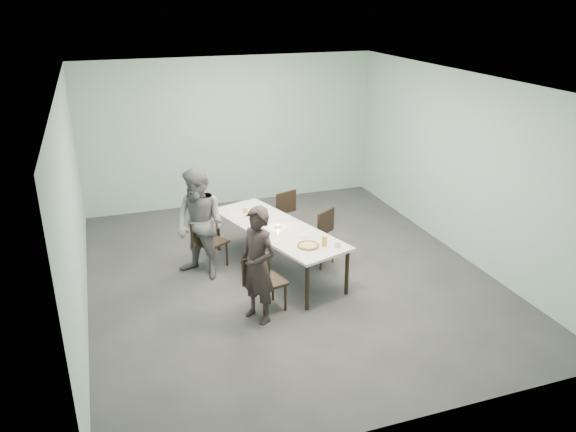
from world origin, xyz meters
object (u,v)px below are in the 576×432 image
object	(u,v)px
chair_far_left	(207,240)
chair_far_right	(281,213)
tealight	(278,226)
diner_near	(258,265)
diner_far	(200,224)
side_plate	(304,235)
pizza	(308,246)
chair_near_right	(322,234)
beer_glass	(324,241)
water_tumbler	(337,245)
amber_tumbler	(245,211)
chair_near_left	(263,278)
table	(277,230)

from	to	relation	value
chair_far_left	chair_far_right	bearing A→B (deg)	-5.59
chair_far_right	tealight	bearing A→B (deg)	51.24
chair_far_left	diner_near	xyz separation A→B (m)	(0.35, -1.71, 0.31)
diner_far	tealight	bearing A→B (deg)	38.03
chair_far_right	side_plate	xyz separation A→B (m)	(-0.16, -1.60, 0.25)
pizza	diner_far	bearing A→B (deg)	142.24
chair_near_right	tealight	bearing A→B (deg)	-26.96
chair_far_left	beer_glass	distance (m)	1.99
chair_far_left	tealight	xyz separation A→B (m)	(1.03, -0.45, 0.27)
chair_near_right	diner_far	size ratio (longest dim) A/B	0.50
diner_far	tealight	world-z (taller)	diner_far
chair_far_left	chair_far_right	distance (m)	1.64
beer_glass	water_tumbler	world-z (taller)	beer_glass
pizza	tealight	xyz separation A→B (m)	(-0.19, 0.83, 0.00)
amber_tumbler	tealight	bearing A→B (deg)	-66.46
chair_near_left	diner_near	bearing A→B (deg)	-138.25
chair_near_left	pizza	xyz separation A→B (m)	(0.75, 0.26, 0.27)
pizza	side_plate	distance (m)	0.41
chair_near_left	diner_near	size ratio (longest dim) A/B	0.54
beer_glass	tealight	world-z (taller)	beer_glass
beer_glass	chair_near_right	bearing A→B (deg)	69.69
tealight	amber_tumbler	distance (m)	0.81
beer_glass	diner_near	bearing A→B (deg)	-160.52
diner_near	beer_glass	world-z (taller)	diner_near
chair_far_left	chair_near_left	bearing A→B (deg)	-104.86
beer_glass	chair_near_left	bearing A→B (deg)	-167.78
chair_far_right	beer_glass	size ratio (longest dim) A/B	5.80
pizza	water_tumbler	xyz separation A→B (m)	(0.39, -0.15, 0.03)
chair_near_left	chair_far_left	size ratio (longest dim) A/B	1.00
table	chair_near_right	distance (m)	0.80
chair_near_right	water_tumbler	xyz separation A→B (m)	(-0.19, -1.05, 0.29)
diner_near	side_plate	xyz separation A→B (m)	(0.97, 0.84, -0.05)
side_plate	tealight	xyz separation A→B (m)	(-0.28, 0.43, 0.02)
chair_near_right	pizza	size ratio (longest dim) A/B	2.56
water_tumbler	chair_far_left	bearing A→B (deg)	138.44
chair_near_right	pizza	xyz separation A→B (m)	(-0.58, -0.90, 0.27)
table	chair_near_left	distance (m)	1.25
side_plate	beer_glass	world-z (taller)	beer_glass
pizza	water_tumbler	bearing A→B (deg)	-21.25
beer_glass	amber_tumbler	xyz separation A→B (m)	(-0.74, 1.62, -0.03)
chair_far_right	pizza	distance (m)	2.04
pizza	side_plate	world-z (taller)	pizza
chair_near_left	tealight	size ratio (longest dim) A/B	15.54
side_plate	tealight	distance (m)	0.51
diner_near	chair_near_left	bearing A→B (deg)	115.79
chair_far_left	amber_tumbler	bearing A→B (deg)	-8.92
chair_far_right	diner_far	xyz separation A→B (m)	(-1.62, -0.95, 0.37)
diner_near	amber_tumbler	size ratio (longest dim) A/B	20.22
side_plate	beer_glass	distance (m)	0.47
amber_tumbler	chair_far_left	bearing A→B (deg)	-157.02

